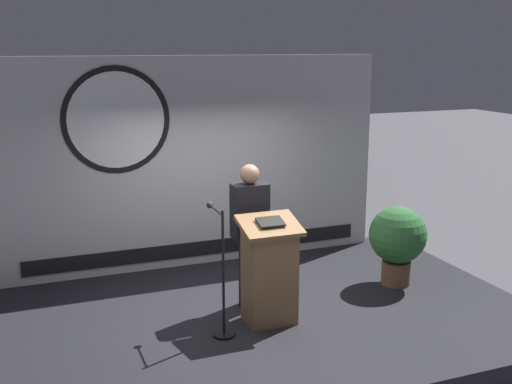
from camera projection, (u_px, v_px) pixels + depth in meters
name	position (u px, v px, depth m)	size (l,w,h in m)	color
ground_plane	(247.00, 338.00, 7.15)	(40.00, 40.00, 0.00)	#4C4C51
stage_platform	(247.00, 326.00, 7.11)	(6.40, 4.00, 0.30)	black
banner_display	(196.00, 162.00, 8.41)	(5.21, 0.12, 2.82)	silver
podium	(269.00, 272.00, 6.76)	(0.64, 0.50, 1.18)	olive
speaker_person	(250.00, 235.00, 7.11)	(0.40, 0.26, 1.67)	black
microphone_stand	(222.00, 291.00, 6.50)	(0.24, 0.59, 1.35)	black
potted_plant	(398.00, 238.00, 7.82)	(0.72, 0.72, 1.01)	brown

